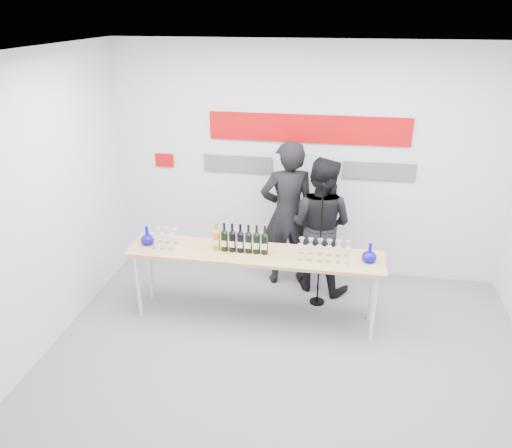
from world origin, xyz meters
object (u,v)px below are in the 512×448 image
(presenter_left, at_px, (288,214))
(presenter_right, at_px, (320,225))
(tasting_table, at_px, (254,258))
(mic_stand, at_px, (319,268))

(presenter_left, bearing_deg, presenter_right, 150.36)
(tasting_table, xyz_separation_m, presenter_right, (0.67, 0.84, 0.08))
(tasting_table, bearing_deg, presenter_right, 51.33)
(mic_stand, bearing_deg, presenter_right, 111.33)
(tasting_table, distance_m, presenter_right, 1.07)
(tasting_table, relative_size, mic_stand, 1.82)
(presenter_right, distance_m, mic_stand, 0.55)
(presenter_left, height_order, mic_stand, presenter_left)
(tasting_table, bearing_deg, presenter_left, 74.44)
(tasting_table, distance_m, presenter_left, 0.98)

